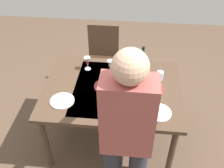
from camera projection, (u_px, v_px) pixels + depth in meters
name	position (u px, v px, depth m)	size (l,w,h in m)	color
ground_plane	(112.00, 135.00, 3.08)	(6.00, 6.00, 0.00)	brown
dining_table	(112.00, 93.00, 2.65)	(1.36, 1.02, 0.74)	#4C3828
chair_near	(103.00, 55.00, 3.44)	(0.40, 0.40, 0.91)	#352114
person_server	(127.00, 135.00, 1.86)	(0.42, 0.61, 1.69)	#2D2D38
wine_bottle	(142.00, 62.00, 2.76)	(0.07, 0.07, 0.30)	black
wine_glass_left	(87.00, 61.00, 2.78)	(0.07, 0.07, 0.15)	white
wine_glass_right	(110.00, 64.00, 2.74)	(0.07, 0.07, 0.15)	white
water_cup_near_left	(132.00, 65.00, 2.83)	(0.08, 0.08, 0.09)	silver
water_cup_near_right	(160.00, 76.00, 2.69)	(0.07, 0.07, 0.09)	silver
water_cup_far_left	(124.00, 99.00, 2.40)	(0.07, 0.07, 0.10)	silver
serving_bowl_pasta	(139.00, 86.00, 2.57)	(0.30, 0.30, 0.07)	silver
dinner_plate_near	(159.00, 112.00, 2.34)	(0.23, 0.23, 0.01)	silver
dinner_plate_far	(62.00, 101.00, 2.45)	(0.23, 0.23, 0.01)	silver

